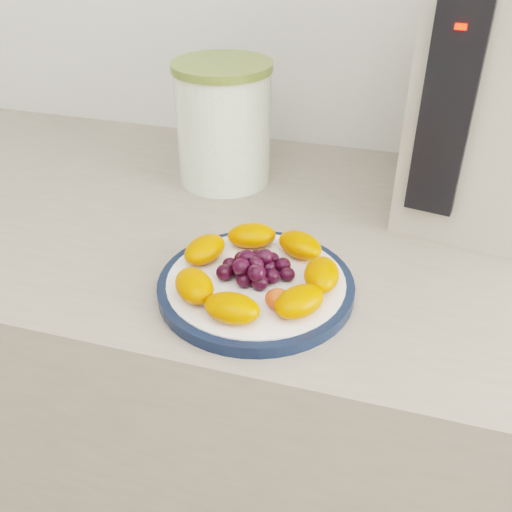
% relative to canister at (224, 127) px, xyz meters
% --- Properties ---
extents(counter, '(3.50, 0.60, 0.90)m').
position_rel_canister_xyz_m(counter, '(0.20, -0.11, -0.54)').
color(counter, gray).
rests_on(counter, floor).
extents(cabinet_face, '(3.48, 0.58, 0.84)m').
position_rel_canister_xyz_m(cabinet_face, '(0.20, -0.11, -0.57)').
color(cabinet_face, '#826446').
rests_on(cabinet_face, floor).
extents(plate_rim, '(0.23, 0.23, 0.01)m').
position_rel_canister_xyz_m(plate_rim, '(0.13, -0.28, -0.08)').
color(plate_rim, '#0E1A32').
rests_on(plate_rim, counter).
extents(plate_face, '(0.21, 0.21, 0.02)m').
position_rel_canister_xyz_m(plate_face, '(0.13, -0.28, -0.08)').
color(plate_face, white).
rests_on(plate_face, counter).
extents(canister, '(0.18, 0.18, 0.17)m').
position_rel_canister_xyz_m(canister, '(0.00, 0.00, 0.00)').
color(canister, '#506F16').
rests_on(canister, counter).
extents(canister_lid, '(0.19, 0.19, 0.01)m').
position_rel_canister_xyz_m(canister_lid, '(-0.00, 0.00, 0.09)').
color(canister_lid, olive).
rests_on(canister_lid, canister).
extents(appliance_body, '(0.24, 0.31, 0.34)m').
position_rel_canister_xyz_m(appliance_body, '(0.39, 0.02, 0.09)').
color(appliance_body, '#B5AE9E').
rests_on(appliance_body, counter).
extents(appliance_panel, '(0.06, 0.03, 0.26)m').
position_rel_canister_xyz_m(appliance_panel, '(0.32, -0.11, 0.09)').
color(appliance_panel, black).
rests_on(appliance_panel, appliance_body).
extents(appliance_led, '(0.01, 0.01, 0.01)m').
position_rel_canister_xyz_m(appliance_led, '(0.31, -0.12, 0.19)').
color(appliance_led, '#FF0C05').
rests_on(appliance_led, appliance_panel).
extents(fruit_plate, '(0.20, 0.20, 0.03)m').
position_rel_canister_xyz_m(fruit_plate, '(0.14, -0.28, -0.06)').
color(fruit_plate, '#E55400').
rests_on(fruit_plate, plate_face).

